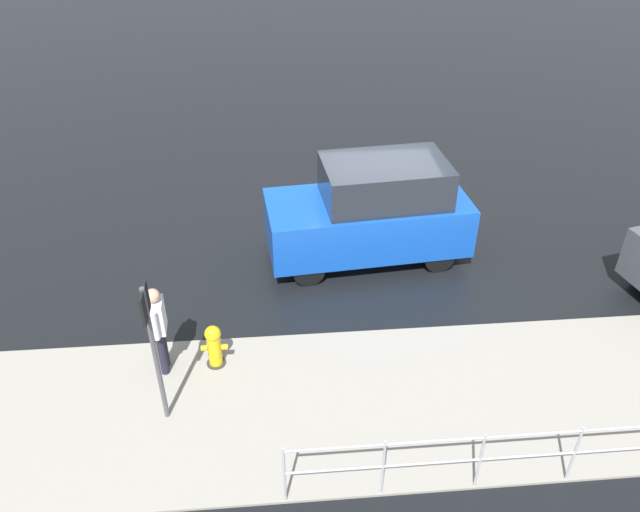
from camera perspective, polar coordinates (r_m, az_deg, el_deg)
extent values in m
plane|color=black|center=(12.99, 5.05, 0.74)|extent=(60.00, 60.00, 0.00)
cube|color=gray|center=(9.84, 9.00, -12.80)|extent=(24.00, 3.20, 0.04)
cube|color=blue|center=(12.31, 4.30, 3.10)|extent=(4.04, 2.05, 0.99)
cube|color=#1E232B|center=(11.96, 5.94, 6.83)|extent=(2.47, 1.70, 0.77)
cylinder|color=black|center=(11.78, -1.07, -1.30)|extent=(0.62, 0.27, 0.60)
cylinder|color=black|center=(12.95, -2.08, 2.33)|extent=(0.62, 0.27, 0.60)
cylinder|color=black|center=(12.36, 10.79, -0.06)|extent=(0.62, 0.27, 0.60)
cylinder|color=black|center=(13.49, 8.82, 3.32)|extent=(0.62, 0.27, 0.60)
cylinder|color=gold|center=(10.19, -9.59, -8.55)|extent=(0.22, 0.22, 0.62)
sphere|color=gold|center=(9.95, -9.79, -7.02)|extent=(0.26, 0.26, 0.26)
cylinder|color=gold|center=(10.12, -8.72, -8.21)|extent=(0.10, 0.09, 0.09)
cylinder|color=gold|center=(10.15, -10.54, -8.27)|extent=(0.10, 0.09, 0.09)
cylinder|color=#2D2D2D|center=(10.38, -9.44, -9.69)|extent=(0.31, 0.31, 0.06)
cube|color=silver|center=(9.74, -14.74, -5.33)|extent=(0.26, 0.37, 0.55)
sphere|color=tan|center=(9.51, -15.07, -3.54)|extent=(0.22, 0.22, 0.22)
cylinder|color=#1E1E2D|center=(10.26, -14.14, -8.02)|extent=(0.13, 0.13, 0.85)
cylinder|color=#1E1E2D|center=(10.13, -14.20, -8.70)|extent=(0.13, 0.13, 0.85)
cylinder|color=silver|center=(9.93, -14.64, -4.45)|extent=(0.09, 0.09, 0.50)
cylinder|color=silver|center=(9.56, -14.85, -6.24)|extent=(0.09, 0.09, 0.50)
cylinder|color=#B7BABF|center=(9.03, 22.20, -16.51)|extent=(0.04, 0.04, 1.05)
cylinder|color=#B7BABF|center=(8.59, 14.38, -17.78)|extent=(0.04, 0.04, 1.05)
cylinder|color=#B7BABF|center=(8.33, 5.79, -18.81)|extent=(0.04, 0.04, 1.05)
cylinder|color=#B7BABF|center=(8.24, -3.27, -19.46)|extent=(0.04, 0.04, 1.05)
cylinder|color=#B7BABF|center=(8.44, 18.99, -15.14)|extent=(6.21, 0.04, 0.04)
cylinder|color=#B7BABF|center=(8.75, 18.46, -16.95)|extent=(6.21, 0.04, 0.04)
cylinder|color=#4C4C51|center=(8.93, -14.78, -8.99)|extent=(0.07, 0.07, 2.40)
cube|color=black|center=(8.33, -15.72, -4.21)|extent=(0.04, 0.44, 0.44)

